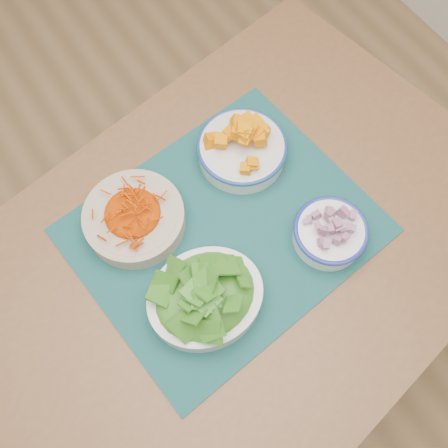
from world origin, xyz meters
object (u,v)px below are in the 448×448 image
object	(u,v)px
squash_bowl	(242,146)
onion_bowl	(330,231)
table	(228,270)
lettuce_bowl	(205,295)
placemat	(224,230)
carrot_bowl	(133,216)

from	to	relation	value
squash_bowl	onion_bowl	size ratio (longest dim) A/B	1.37
table	squash_bowl	xyz separation A→B (m)	(0.16, 0.18, 0.14)
squash_bowl	lettuce_bowl	xyz separation A→B (m)	(-0.25, -0.24, 0.01)
table	lettuce_bowl	distance (m)	0.18
placemat	carrot_bowl	world-z (taller)	carrot_bowl
onion_bowl	squash_bowl	bearing A→B (deg)	97.98
table	placemat	bearing A→B (deg)	54.70
lettuce_bowl	onion_bowl	bearing A→B (deg)	2.66
squash_bowl	carrot_bowl	bearing A→B (deg)	-177.38
placemat	squash_bowl	world-z (taller)	squash_bowl
onion_bowl	carrot_bowl	bearing A→B (deg)	141.49
carrot_bowl	lettuce_bowl	distance (m)	0.23
squash_bowl	table	bearing A→B (deg)	-130.94
carrot_bowl	onion_bowl	xyz separation A→B (m)	(0.32, -0.26, 0.00)
placemat	lettuce_bowl	world-z (taller)	lettuce_bowl
lettuce_bowl	onion_bowl	xyz separation A→B (m)	(0.29, -0.03, -0.01)
placemat	squash_bowl	distance (m)	0.19
carrot_bowl	table	bearing A→B (deg)	-54.03
carrot_bowl	lettuce_bowl	xyz separation A→B (m)	(0.03, -0.23, 0.01)
placemat	onion_bowl	world-z (taller)	onion_bowl
placemat	lettuce_bowl	size ratio (longest dim) A/B	2.34
carrot_bowl	squash_bowl	world-z (taller)	squash_bowl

